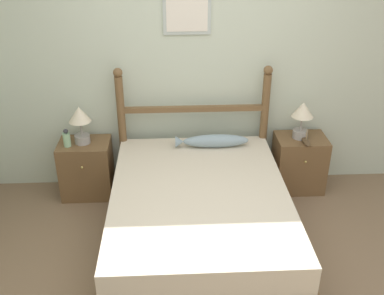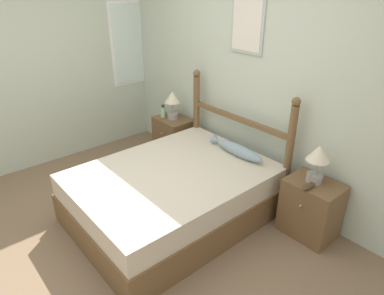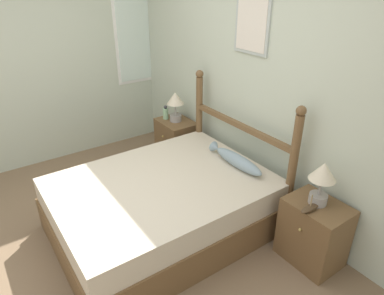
% 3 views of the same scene
% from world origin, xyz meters
% --- Properties ---
extents(wall_back, '(6.40, 0.08, 2.55)m').
position_xyz_m(wall_back, '(-0.00, 1.73, 1.28)').
color(wall_back, beige).
rests_on(wall_back, ground_plane).
extents(bed, '(1.47, 1.94, 0.55)m').
position_xyz_m(bed, '(-0.03, 0.64, 0.27)').
color(bed, brown).
rests_on(bed, ground_plane).
extents(headboard, '(1.48, 0.09, 1.28)m').
position_xyz_m(headboard, '(-0.03, 1.57, 0.70)').
color(headboard, brown).
rests_on(headboard, ground_plane).
extents(nightstand_left, '(0.49, 0.40, 0.57)m').
position_xyz_m(nightstand_left, '(-1.10, 1.48, 0.29)').
color(nightstand_left, brown).
rests_on(nightstand_left, ground_plane).
extents(nightstand_right, '(0.49, 0.40, 0.57)m').
position_xyz_m(nightstand_right, '(1.04, 1.48, 0.29)').
color(nightstand_right, brown).
rests_on(nightstand_right, ground_plane).
extents(table_lamp_left, '(0.21, 0.21, 0.37)m').
position_xyz_m(table_lamp_left, '(-1.10, 1.48, 0.82)').
color(table_lamp_left, gray).
rests_on(table_lamp_left, nightstand_left).
extents(table_lamp_right, '(0.21, 0.21, 0.37)m').
position_xyz_m(table_lamp_right, '(1.01, 1.49, 0.82)').
color(table_lamp_right, gray).
rests_on(table_lamp_right, nightstand_right).
extents(bottle, '(0.07, 0.07, 0.18)m').
position_xyz_m(bottle, '(-1.23, 1.42, 0.65)').
color(bottle, '#99C699').
rests_on(bottle, nightstand_left).
extents(model_boat, '(0.06, 0.20, 0.14)m').
position_xyz_m(model_boat, '(1.04, 1.36, 0.59)').
color(model_boat, '#4C3823').
rests_on(model_boat, nightstand_right).
extents(fish_pillow, '(0.70, 0.13, 0.12)m').
position_xyz_m(fish_pillow, '(0.14, 1.39, 0.61)').
color(fish_pillow, '#8499A3').
rests_on(fish_pillow, bed).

